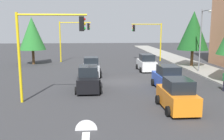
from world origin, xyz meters
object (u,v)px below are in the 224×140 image
at_px(traffic_signal_near_right, 45,40).
at_px(car_orange, 177,96).
at_px(car_black, 88,79).
at_px(tree_roadside_mid, 193,31).
at_px(traffic_signal_far_right, 72,34).
at_px(car_white, 146,63).
at_px(street_lamp_curbside, 202,34).
at_px(car_silver, 91,67).
at_px(car_blue, 168,78).
at_px(tree_opposite_side, 32,34).
at_px(traffic_signal_far_left, 149,34).

height_order(traffic_signal_near_right, car_orange, traffic_signal_near_right).
bearing_deg(car_black, tree_roadside_mid, 130.32).
height_order(traffic_signal_far_right, car_white, traffic_signal_far_right).
height_order(traffic_signal_far_right, street_lamp_curbside, street_lamp_curbside).
height_order(street_lamp_curbside, car_silver, street_lamp_curbside).
distance_m(tree_roadside_mid, car_silver, 14.32).
xyz_separation_m(traffic_signal_near_right, car_black, (-2.92, 2.69, -3.32)).
xyz_separation_m(car_white, car_blue, (8.79, -0.13, 0.00)).
bearing_deg(car_black, car_white, 142.77).
distance_m(tree_opposite_side, car_white, 16.24).
distance_m(car_blue, car_orange, 5.22).
distance_m(tree_opposite_side, car_orange, 24.58).
bearing_deg(street_lamp_curbside, car_blue, -40.46).
bearing_deg(traffic_signal_far_right, car_white, 48.01).
distance_m(traffic_signal_far_left, car_white, 9.18).
bearing_deg(traffic_signal_far_left, traffic_signal_near_right, -29.77).
bearing_deg(car_black, car_blue, 89.31).
xyz_separation_m(traffic_signal_far_right, car_black, (17.08, 2.68, -3.27)).
bearing_deg(traffic_signal_far_left, car_silver, -37.90).
xyz_separation_m(street_lamp_curbside, tree_opposite_side, (-8.39, -20.20, -0.13)).
bearing_deg(tree_opposite_side, traffic_signal_far_right, 110.79).
distance_m(street_lamp_curbside, tree_roadside_mid, 4.47).
height_order(tree_opposite_side, car_blue, tree_opposite_side).
bearing_deg(car_blue, tree_opposite_side, -136.40).
distance_m(tree_opposite_side, car_black, 17.37).
relative_size(tree_opposite_side, car_blue, 1.68).
bearing_deg(car_blue, car_white, 179.12).
bearing_deg(tree_opposite_side, car_orange, 33.57).
height_order(car_white, car_black, same).
xyz_separation_m(traffic_signal_far_right, car_white, (8.37, 9.30, -3.27)).
height_order(traffic_signal_far_right, car_silver, traffic_signal_far_right).
height_order(car_silver, car_blue, same).
relative_size(traffic_signal_near_right, car_white, 1.54).
bearing_deg(car_blue, tree_roadside_mid, 149.50).
height_order(tree_opposite_side, car_silver, tree_opposite_side).
relative_size(traffic_signal_far_left, traffic_signal_near_right, 0.95).
distance_m(traffic_signal_far_right, street_lamp_curbside, 18.19).
relative_size(tree_opposite_side, car_orange, 1.76).
distance_m(tree_roadside_mid, tree_opposite_side, 21.38).
bearing_deg(car_white, traffic_signal_near_right, -38.67).
bearing_deg(tree_roadside_mid, car_white, -69.79).
distance_m(street_lamp_curbside, car_black, 14.38).
relative_size(traffic_signal_far_right, street_lamp_curbside, 0.84).
bearing_deg(car_orange, car_blue, 169.34).
relative_size(street_lamp_curbside, car_black, 1.86).
xyz_separation_m(traffic_signal_far_right, street_lamp_curbside, (10.39, 14.93, 0.18)).
relative_size(tree_roadside_mid, car_blue, 1.84).
distance_m(street_lamp_curbside, car_blue, 9.54).
bearing_deg(car_blue, traffic_signal_near_right, -72.77).
relative_size(traffic_signal_far_left, street_lamp_curbside, 0.81).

